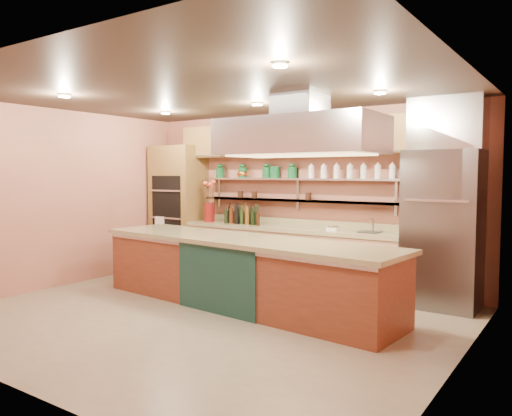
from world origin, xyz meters
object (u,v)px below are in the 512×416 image
Objects in this scene: refrigerator at (443,229)px; copper_kettle at (242,174)px; green_canister at (275,172)px; flower_vase at (210,212)px; island at (241,272)px; kitchen_scale at (333,227)px.

refrigerator is 12.36× the size of copper_kettle.
refrigerator reaches higher than copper_kettle.
flower_vase is at bearing -169.92° from green_canister.
refrigerator reaches higher than island.
flower_vase is at bearing 145.21° from island.
island is (-2.26, -1.47, -0.58)m from refrigerator.
green_canister reaches higher than copper_kettle.
flower_vase reaches higher than island.
green_canister is at bearing 175.28° from refrigerator.
refrigerator is 2.76m from island.
flower_vase is (-1.77, 1.48, 0.63)m from island.
copper_kettle is (0.56, 0.22, 0.69)m from flower_vase.
green_canister is at bearing 112.49° from island.
refrigerator reaches higher than flower_vase.
kitchen_scale reaches higher than island.
copper_kettle is 0.68m from green_canister.
copper_kettle reaches higher than flower_vase.
green_canister is (0.68, 0.00, 0.03)m from copper_kettle.
kitchen_scale is at bearing -10.56° from green_canister.
refrigerator is 10.74× the size of green_canister.
refrigerator is at bearing -0.14° from flower_vase.
flower_vase is 1.97× the size of copper_kettle.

